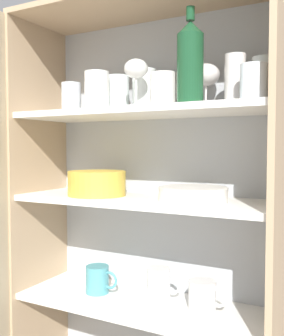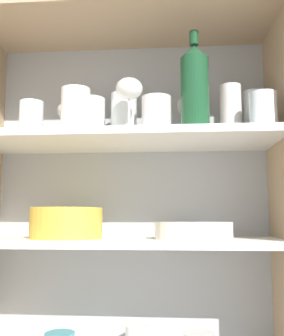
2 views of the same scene
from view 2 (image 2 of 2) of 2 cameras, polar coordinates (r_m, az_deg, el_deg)
cupboard_back_panel at (r=1.25m, az=-1.60°, el=-11.01°), size 0.88×0.02×1.27m
cupboard_top_panel at (r=1.23m, az=-2.30°, el=19.99°), size 0.88×0.32×0.02m
shelf_board_middle at (r=1.10m, az=-2.48°, el=-10.69°), size 0.85×0.28×0.02m
shelf_board_upper at (r=1.12m, az=-2.40°, el=4.01°), size 0.85×0.28×0.02m
tumbler_glass_0 at (r=1.19m, az=16.11°, el=7.42°), size 0.07×0.07×0.14m
tumbler_glass_1 at (r=1.18m, az=-15.80°, el=6.77°), size 0.07×0.07×0.11m
tumbler_glass_2 at (r=1.17m, az=-2.67°, el=7.44°), size 0.08×0.08×0.14m
tumbler_glass_3 at (r=1.10m, az=2.12°, el=7.56°), size 0.08×0.08×0.11m
tumbler_glass_4 at (r=1.08m, az=17.18°, el=7.90°), size 0.07×0.07×0.10m
tumbler_glass_5 at (r=1.15m, az=12.78°, el=8.10°), size 0.06×0.06×0.15m
tumbler_glass_6 at (r=1.09m, az=-9.65°, el=8.17°), size 0.08×0.08×0.12m
tumbler_glass_7 at (r=1.17m, az=-7.44°, el=7.06°), size 0.08×0.08×0.12m
wine_glass_0 at (r=1.08m, az=-1.88°, el=10.86°), size 0.07×0.07×0.15m
wine_glass_1 at (r=1.23m, az=-10.52°, el=7.77°), size 0.07×0.07×0.13m
wine_glass_2 at (r=1.21m, az=7.20°, el=8.72°), size 0.09×0.09×0.14m
wine_bottle at (r=1.07m, az=7.65°, el=11.69°), size 0.08×0.08×0.27m
plate_stack_white at (r=1.06m, az=7.47°, el=-8.99°), size 0.21×0.21×0.04m
mixing_bowl_large at (r=1.10m, az=-10.93°, el=-7.69°), size 0.20×0.20×0.08m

